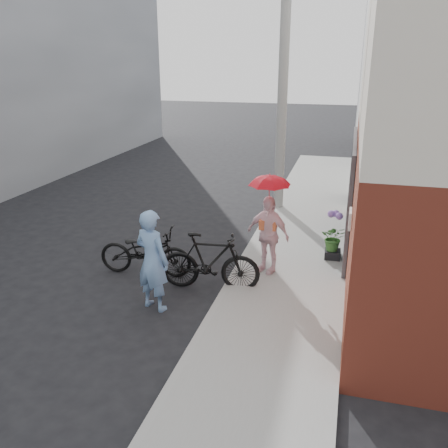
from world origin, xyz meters
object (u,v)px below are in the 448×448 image
at_px(bike_right, 210,262).
at_px(planter, 332,254).
at_px(officer, 152,260).
at_px(kimono_woman, 268,234).
at_px(utility_pole, 283,90).
at_px(bike_left, 145,251).

height_order(bike_right, planter, bike_right).
relative_size(officer, planter, 5.45).
bearing_deg(officer, kimono_woman, -114.40).
xyz_separation_m(utility_pole, officer, (-1.28, -6.45, -2.55)).
height_order(bike_right, kimono_woman, kimono_woman).
bearing_deg(officer, utility_pole, -82.40).
distance_m(utility_pole, planter, 5.15).
height_order(officer, planter, officer).
height_order(utility_pole, bike_left, utility_pole).
bearing_deg(utility_pole, officer, -101.22).
xyz_separation_m(utility_pole, bike_left, (-2.01, -5.17, -2.98)).
xyz_separation_m(utility_pole, planter, (1.78, -3.54, -3.29)).
bearing_deg(planter, bike_right, -139.71).
bearing_deg(planter, officer, -136.48).
bearing_deg(officer, bike_right, -109.90).
distance_m(bike_left, bike_right, 1.54).
distance_m(officer, kimono_woman, 2.56).
xyz_separation_m(officer, bike_right, (0.78, 0.97, -0.36)).
bearing_deg(utility_pole, kimono_woman, -84.05).
height_order(bike_left, bike_right, bike_right).
bearing_deg(kimono_woman, officer, -112.26).
bearing_deg(kimono_woman, utility_pole, 116.92).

